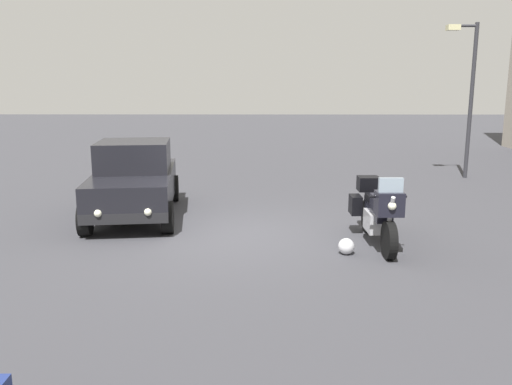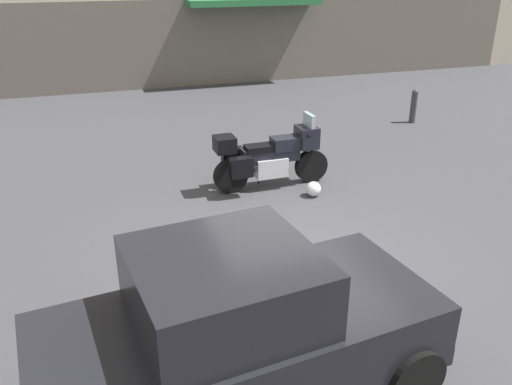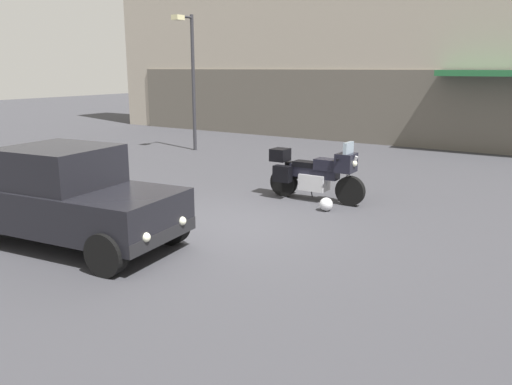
# 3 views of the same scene
# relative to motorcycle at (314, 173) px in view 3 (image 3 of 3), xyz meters

# --- Properties ---
(ground_plane) EXTENTS (80.00, 80.00, 0.00)m
(ground_plane) POSITION_rel_motorcycle_xyz_m (-0.57, -2.68, -0.62)
(ground_plane) COLOR #38383D
(motorcycle) EXTENTS (2.26, 0.77, 1.36)m
(motorcycle) POSITION_rel_motorcycle_xyz_m (0.00, 0.00, 0.00)
(motorcycle) COLOR black
(motorcycle) RESTS_ON ground
(helmet) EXTENTS (0.28, 0.28, 0.28)m
(helmet) POSITION_rel_motorcycle_xyz_m (0.62, -0.65, -0.48)
(helmet) COLOR silver
(helmet) RESTS_ON ground
(car_hatchback_near) EXTENTS (4.00, 2.18, 1.64)m
(car_hatchback_near) POSITION_rel_motorcycle_xyz_m (-2.05, -4.88, 0.19)
(car_hatchback_near) COLOR black
(car_hatchback_near) RESTS_ON ground
(streetlamp_curbside) EXTENTS (0.28, 0.94, 4.63)m
(streetlamp_curbside) POSITION_rel_motorcycle_xyz_m (-6.90, 4.09, 2.21)
(streetlamp_curbside) COLOR #2D2D33
(streetlamp_curbside) RESTS_ON ground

